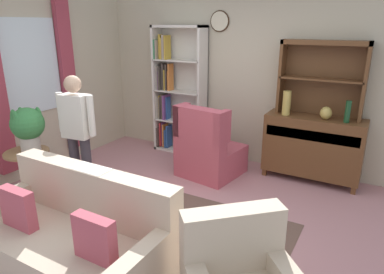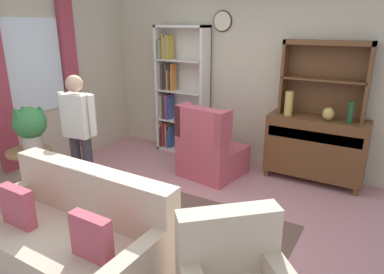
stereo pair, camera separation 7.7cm
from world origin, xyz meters
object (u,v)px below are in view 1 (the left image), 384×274
(sideboard_hutch, at_px, (323,68))
(sideboard, at_px, (313,146))
(potted_plant_large, at_px, (27,126))
(person_reading, at_px, (77,130))
(vase_round, at_px, (326,113))
(bookshelf, at_px, (176,92))
(vase_tall, at_px, (287,103))
(wingback_chair, at_px, (208,151))
(couch_floral, at_px, (74,242))
(plant_stand, at_px, (29,171))
(bottle_wine, at_px, (348,112))

(sideboard_hutch, bearing_deg, sideboard, -90.00)
(potted_plant_large, xyz_separation_m, person_reading, (0.48, 0.32, -0.06))
(sideboard_hutch, bearing_deg, vase_round, -53.52)
(bookshelf, relative_size, person_reading, 1.35)
(sideboard_hutch, xyz_separation_m, potted_plant_large, (-2.85, -2.42, -0.59))
(vase_tall, xyz_separation_m, person_reading, (-1.98, -1.91, -0.18))
(sideboard_hutch, relative_size, wingback_chair, 1.05)
(potted_plant_large, bearing_deg, couch_floral, -26.03)
(vase_round, relative_size, plant_stand, 0.26)
(sideboard, relative_size, sideboard_hutch, 1.18)
(vase_tall, height_order, wingback_chair, vase_tall)
(bottle_wine, xyz_separation_m, plant_stand, (-3.28, -2.26, -0.66))
(sideboard, height_order, vase_tall, vase_tall)
(sideboard_hutch, height_order, wingback_chair, sideboard_hutch)
(plant_stand, bearing_deg, wingback_chair, 48.24)
(bottle_wine, relative_size, wingback_chair, 0.27)
(sideboard, relative_size, bottle_wine, 4.60)
(plant_stand, bearing_deg, vase_tall, 42.29)
(bottle_wine, relative_size, plant_stand, 0.43)
(wingback_chair, distance_m, potted_plant_large, 2.37)
(vase_tall, distance_m, plant_stand, 3.45)
(vase_tall, height_order, person_reading, person_reading)
(sideboard_hutch, height_order, plant_stand, sideboard_hutch)
(vase_round, relative_size, wingback_chair, 0.16)
(vase_tall, relative_size, wingback_chair, 0.32)
(vase_tall, bearing_deg, bottle_wine, -0.66)
(vase_round, distance_m, wingback_chair, 1.67)
(sideboard_hutch, height_order, bottle_wine, sideboard_hutch)
(vase_round, relative_size, potted_plant_large, 0.32)
(bookshelf, distance_m, couch_floral, 3.32)
(vase_tall, bearing_deg, sideboard_hutch, 25.89)
(sideboard, xyz_separation_m, vase_tall, (-0.39, -0.08, 0.58))
(bottle_wine, distance_m, wingback_chair, 1.91)
(potted_plant_large, bearing_deg, bookshelf, 76.81)
(plant_stand, relative_size, potted_plant_large, 1.22)
(bottle_wine, height_order, plant_stand, bottle_wine)
(bookshelf, height_order, wingback_chair, bookshelf)
(vase_round, bearing_deg, sideboard_hutch, 126.48)
(sideboard_hutch, distance_m, potted_plant_large, 3.79)
(vase_tall, height_order, vase_round, vase_tall)
(sideboard, relative_size, couch_floral, 0.72)
(plant_stand, distance_m, potted_plant_large, 0.57)
(vase_round, xyz_separation_m, bottle_wine, (0.26, -0.02, 0.06))
(plant_stand, height_order, person_reading, person_reading)
(sideboard_hutch, relative_size, plant_stand, 1.68)
(bookshelf, xyz_separation_m, sideboard_hutch, (2.29, 0.02, 0.53))
(vase_round, relative_size, couch_floral, 0.09)
(plant_stand, height_order, potted_plant_large, potted_plant_large)
(bottle_wine, xyz_separation_m, person_reading, (-2.76, -1.90, -0.15))
(bottle_wine, bearing_deg, couch_floral, -121.30)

